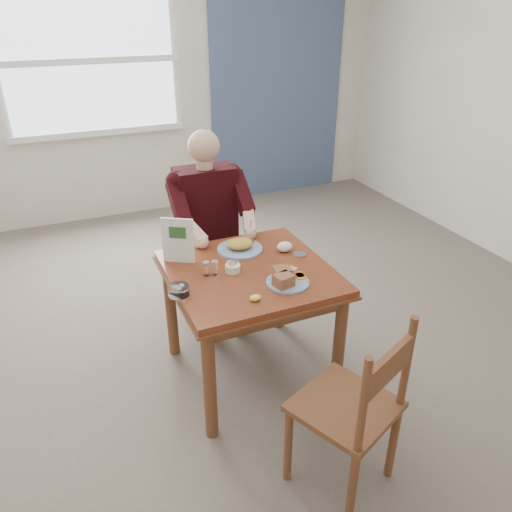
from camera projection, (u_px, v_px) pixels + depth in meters
name	position (u px, v px, depth m)	size (l,w,h in m)	color
floor	(250.00, 372.00, 3.20)	(6.00, 6.00, 0.00)	#5E554C
wall_back	(134.00, 80.00, 5.00)	(5.50, 5.50, 0.00)	silver
accent_panel	(278.00, 72.00, 5.55)	(1.60, 0.02, 2.80)	#415679
lemon_wedge	(255.00, 298.00, 2.55)	(0.06, 0.04, 0.03)	yellow
napkin	(285.00, 247.00, 3.05)	(0.10, 0.08, 0.06)	white
metal_dish	(300.00, 254.00, 3.01)	(0.08, 0.08, 0.01)	silver
window	(90.00, 61.00, 4.74)	(1.72, 0.04, 1.42)	white
table	(250.00, 286.00, 2.91)	(0.92, 0.92, 0.75)	maroon
chair_far	(207.00, 254.00, 3.63)	(0.42, 0.42, 0.95)	brown
chair_near	(354.00, 409.00, 2.26)	(0.55, 0.55, 0.95)	brown
diner	(209.00, 216.00, 3.40)	(0.53, 0.56, 1.39)	tan
near_plate	(286.00, 279.00, 2.70)	(0.26, 0.26, 0.08)	white
far_plate	(240.00, 246.00, 3.07)	(0.36, 0.36, 0.08)	white
caddy	(233.00, 268.00, 2.82)	(0.11, 0.11, 0.06)	white
shakers	(211.00, 268.00, 2.78)	(0.09, 0.05, 0.08)	white
creamer	(179.00, 290.00, 2.60)	(0.13, 0.13, 0.05)	white
menu	(178.00, 240.00, 2.87)	(0.17, 0.11, 0.28)	white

